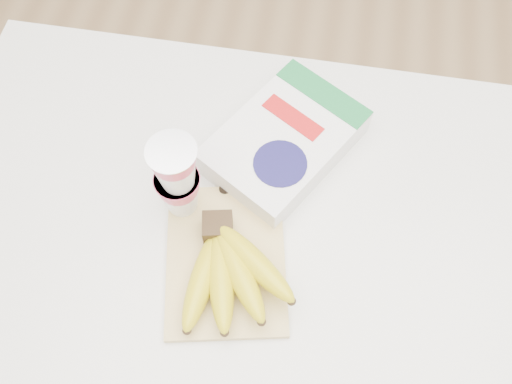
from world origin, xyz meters
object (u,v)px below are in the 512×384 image
cereal_box (284,141)px  table (265,318)px  cutting_board (226,259)px  bananas (229,270)px  yogurt_stack (177,178)px

cereal_box → table: bearing=-57.9°
table → cutting_board: size_ratio=4.66×
table → cereal_box: size_ratio=3.75×
cereal_box → cutting_board: bearing=-74.1°
bananas → cereal_box: bearing=78.8°
cutting_board → bananas: (0.01, -0.03, 0.03)m
table → cutting_board: 0.47m
table → cereal_box: bearing=90.7°
cutting_board → bananas: bananas is taller
yogurt_stack → cereal_box: (0.15, 0.14, -0.08)m
cutting_board → table: bearing=18.4°
bananas → cereal_box: size_ratio=0.63×
bananas → yogurt_stack: yogurt_stack is taller
yogurt_stack → cutting_board: bearing=-42.9°
bananas → cereal_box: (0.05, 0.25, -0.01)m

